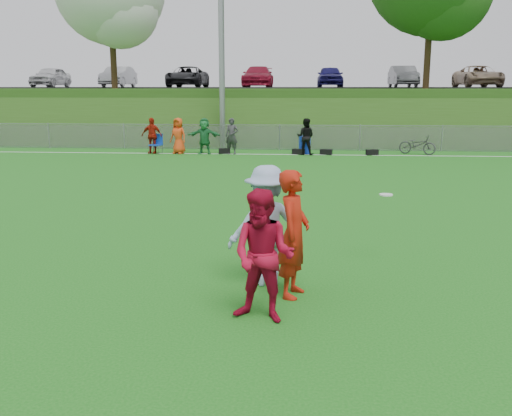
# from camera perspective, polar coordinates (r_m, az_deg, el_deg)

# --- Properties ---
(ground) EXTENTS (120.00, 120.00, 0.00)m
(ground) POSITION_cam_1_polar(r_m,az_deg,el_deg) (9.39, -2.42, -7.47)
(ground) COLOR #145E13
(ground) RESTS_ON ground
(sideline_far) EXTENTS (60.00, 0.10, 0.01)m
(sideline_far) POSITION_cam_1_polar(r_m,az_deg,el_deg) (26.99, 2.20, 5.38)
(sideline_far) COLOR white
(sideline_far) RESTS_ON ground
(fence) EXTENTS (58.00, 0.06, 1.30)m
(fence) POSITION_cam_1_polar(r_m,az_deg,el_deg) (28.91, 2.37, 7.10)
(fence) COLOR gray
(fence) RESTS_ON ground
(light_pole) EXTENTS (1.20, 0.40, 12.15)m
(light_pole) POSITION_cam_1_polar(r_m,az_deg,el_deg) (30.08, -3.50, 18.84)
(light_pole) COLOR gray
(light_pole) RESTS_ON ground
(berm) EXTENTS (120.00, 18.00, 3.00)m
(berm) POSITION_cam_1_polar(r_m,az_deg,el_deg) (39.83, 3.00, 9.68)
(berm) COLOR #295016
(berm) RESTS_ON ground
(parking_lot) EXTENTS (120.00, 12.00, 0.10)m
(parking_lot) POSITION_cam_1_polar(r_m,az_deg,el_deg) (41.80, 3.10, 11.91)
(parking_lot) COLOR black
(parking_lot) RESTS_ON berm
(car_row) EXTENTS (32.04, 5.18, 1.44)m
(car_row) POSITION_cam_1_polar(r_m,az_deg,el_deg) (40.85, 1.40, 13.00)
(car_row) COLOR silver
(car_row) RESTS_ON parking_lot
(spectator_row) EXTENTS (8.29, 0.81, 1.69)m
(spectator_row) POSITION_cam_1_polar(r_m,az_deg,el_deg) (27.19, -4.10, 7.19)
(spectator_row) COLOR #A31A0B
(spectator_row) RESTS_ON ground
(gear_bags) EXTENTS (7.54, 0.51, 0.26)m
(gear_bags) POSITION_cam_1_polar(r_m,az_deg,el_deg) (27.05, 4.91, 5.63)
(gear_bags) COLOR black
(gear_bags) RESTS_ON ground
(player_red_left) EXTENTS (0.62, 0.80, 1.94)m
(player_red_left) POSITION_cam_1_polar(r_m,az_deg,el_deg) (8.57, 3.79, -2.61)
(player_red_left) COLOR #AA1B0B
(player_red_left) RESTS_ON ground
(player_red_center) EXTENTS (1.04, 0.90, 1.82)m
(player_red_center) POSITION_cam_1_polar(r_m,az_deg,el_deg) (7.66, 0.75, -4.85)
(player_red_center) COLOR #AB0B2A
(player_red_center) RESTS_ON ground
(player_blue) EXTENTS (1.41, 1.08, 1.93)m
(player_blue) POSITION_cam_1_polar(r_m,az_deg,el_deg) (9.09, 1.07, -1.76)
(player_blue) COLOR #95AACF
(player_blue) RESTS_ON ground
(frisbee) EXTENTS (0.24, 0.24, 0.02)m
(frisbee) POSITION_cam_1_polar(r_m,az_deg,el_deg) (10.42, 12.87, 1.30)
(frisbee) COLOR white
(frisbee) RESTS_ON ground
(recycling_bin) EXTENTS (0.61, 0.61, 0.83)m
(recycling_bin) POSITION_cam_1_polar(r_m,az_deg,el_deg) (27.37, 4.89, 6.30)
(recycling_bin) COLOR #1030B7
(recycling_bin) RESTS_ON ground
(camp_chair) EXTENTS (0.62, 0.62, 0.93)m
(camp_chair) POSITION_cam_1_polar(r_m,az_deg,el_deg) (27.70, -9.97, 5.94)
(camp_chair) COLOR #103EB0
(camp_chair) RESTS_ON ground
(bicycle) EXTENTS (1.82, 1.33, 0.91)m
(bicycle) POSITION_cam_1_polar(r_m,az_deg,el_deg) (28.06, 15.84, 6.12)
(bicycle) COLOR #2F2F31
(bicycle) RESTS_ON ground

